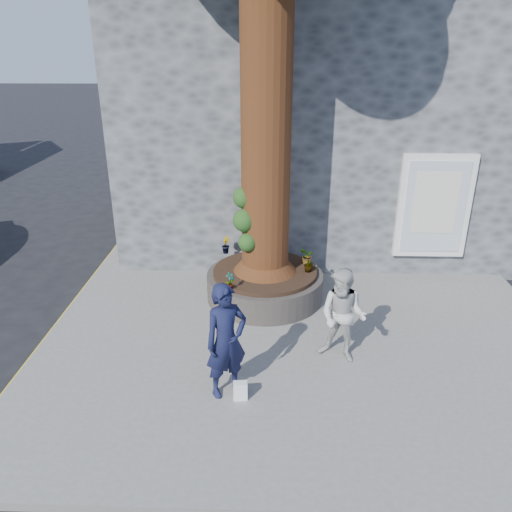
{
  "coord_description": "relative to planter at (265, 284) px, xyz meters",
  "views": [
    {
      "loc": [
        0.91,
        -6.92,
        4.85
      ],
      "look_at": [
        0.64,
        1.46,
        1.25
      ],
      "focal_mm": 35.0,
      "sensor_mm": 36.0,
      "label": 1
    }
  ],
  "objects": [
    {
      "name": "man",
      "position": [
        -0.5,
        -2.98,
        0.58
      ],
      "size": [
        0.76,
        0.69,
        1.74
      ],
      "primitive_type": "imported",
      "rotation": [
        0.0,
        0.0,
        0.55
      ],
      "color": "#131735",
      "rests_on": "pavement"
    },
    {
      "name": "planter",
      "position": [
        0.0,
        0.0,
        0.0
      ],
      "size": [
        2.3,
        2.3,
        0.6
      ],
      "color": "black",
      "rests_on": "pavement"
    },
    {
      "name": "ground",
      "position": [
        -0.8,
        -2.0,
        -0.41
      ],
      "size": [
        120.0,
        120.0,
        0.0
      ],
      "primitive_type": "plane",
      "color": "black",
      "rests_on": "ground"
    },
    {
      "name": "plant_b",
      "position": [
        -0.85,
        0.85,
        0.49
      ],
      "size": [
        0.22,
        0.22,
        0.37
      ],
      "primitive_type": "imported",
      "rotation": [
        0.0,
        0.0,
        1.68
      ],
      "color": "gray",
      "rests_on": "planter"
    },
    {
      "name": "plant_d",
      "position": [
        0.85,
        0.31,
        0.48
      ],
      "size": [
        0.32,
        0.35,
        0.34
      ],
      "primitive_type": "imported",
      "rotation": [
        0.0,
        0.0,
        4.9
      ],
      "color": "gray",
      "rests_on": "planter"
    },
    {
      "name": "plant_c",
      "position": [
        0.85,
        -0.03,
        0.47
      ],
      "size": [
        0.25,
        0.25,
        0.33
      ],
      "primitive_type": "imported",
      "rotation": [
        0.0,
        0.0,
        3.6
      ],
      "color": "gray",
      "rests_on": "planter"
    },
    {
      "name": "plant_a",
      "position": [
        -0.61,
        -0.85,
        0.47
      ],
      "size": [
        0.21,
        0.21,
        0.33
      ],
      "primitive_type": "imported",
      "rotation": [
        0.0,
        0.0,
        0.79
      ],
      "color": "gray",
      "rests_on": "planter"
    },
    {
      "name": "stone_shop",
      "position": [
        1.7,
        5.2,
        2.75
      ],
      "size": [
        10.3,
        8.3,
        6.3
      ],
      "color": "#444749",
      "rests_on": "ground"
    },
    {
      "name": "woman",
      "position": [
        1.25,
        -2.07,
        0.49
      ],
      "size": [
        0.94,
        0.86,
        1.57
      ],
      "primitive_type": "imported",
      "rotation": [
        0.0,
        0.0,
        -0.44
      ],
      "color": "beige",
      "rests_on": "pavement"
    },
    {
      "name": "pavement",
      "position": [
        0.7,
        -1.0,
        -0.35
      ],
      "size": [
        9.0,
        8.0,
        0.12
      ],
      "primitive_type": "cube",
      "color": "slate",
      "rests_on": "ground"
    },
    {
      "name": "yellow_line",
      "position": [
        -3.85,
        -1.0,
        -0.41
      ],
      "size": [
        0.1,
        30.0,
        0.01
      ],
      "primitive_type": "cube",
      "color": "yellow",
      "rests_on": "ground"
    },
    {
      "name": "shopping_bag",
      "position": [
        -0.3,
        -3.14,
        -0.15
      ],
      "size": [
        0.21,
        0.14,
        0.28
      ],
      "primitive_type": "cube",
      "rotation": [
        0.0,
        0.0,
        0.09
      ],
      "color": "white",
      "rests_on": "pavement"
    }
  ]
}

